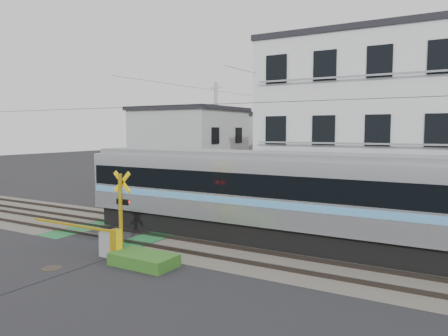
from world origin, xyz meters
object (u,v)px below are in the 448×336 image
Objects in this scene: crossing_signal_near at (112,238)px; manhole_cover at (51,268)px; apartment_block at (370,127)px; crossing_signal_far at (140,198)px; pedestrian at (309,169)px.

crossing_signal_near reaches higher than manhole_cover.
crossing_signal_near is 14.95m from apartment_block.
crossing_signal_far is (-5.17, 7.31, 0.00)m from crossing_signal_near.
pedestrian is at bearing 94.25° from manhole_cover.
pedestrian is at bearing 96.03° from crossing_signal_near.
crossing_signal_near is at bearing -54.71° from crossing_signal_far.
crossing_signal_far is 0.46× the size of apartment_block.
crossing_signal_far is 2.97× the size of pedestrian.
crossing_signal_far is 13.14m from apartment_block.
crossing_signal_near is 2.97× the size of pedestrian.
manhole_cover is at bearing 105.03° from pedestrian.
manhole_cover is at bearing -113.84° from apartment_block.
crossing_signal_near is at bearing 106.80° from pedestrian.
crossing_signal_far is 21.66m from pedestrian.
pedestrian is (-3.05, 28.87, 0.09)m from crossing_signal_near.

